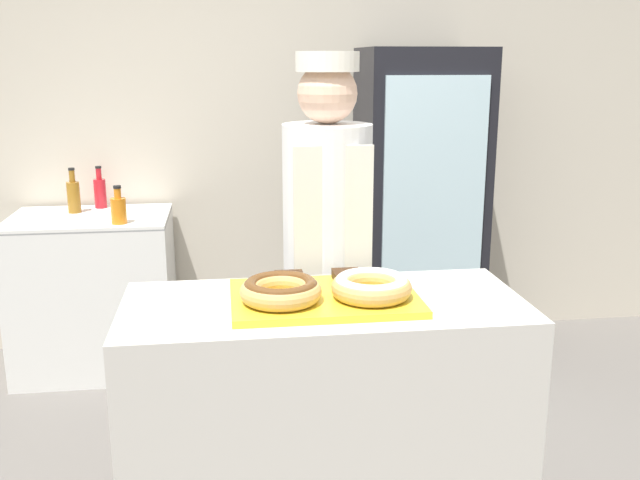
{
  "coord_description": "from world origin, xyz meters",
  "views": [
    {
      "loc": [
        -0.31,
        -2.16,
        1.71
      ],
      "look_at": [
        0.0,
        0.1,
        1.13
      ],
      "focal_mm": 40.0,
      "sensor_mm": 36.0,
      "label": 1
    }
  ],
  "objects_px": {
    "beverage_fridge": "(419,206)",
    "bottle_orange": "(119,209)",
    "donut_light_glaze": "(371,286)",
    "brownie_back_right": "(347,276)",
    "bottle_red": "(100,192)",
    "bottle_amber": "(74,195)",
    "brownie_back_left": "(289,278)",
    "serving_tray": "(324,298)",
    "baker_person": "(327,261)",
    "chest_freezer": "(95,292)",
    "donut_chocolate_glaze": "(281,290)"
  },
  "relations": [
    {
      "from": "chest_freezer",
      "to": "bottle_orange",
      "type": "bearing_deg",
      "value": -47.53
    },
    {
      "from": "serving_tray",
      "to": "bottle_red",
      "type": "distance_m",
      "value": 2.23
    },
    {
      "from": "serving_tray",
      "to": "chest_freezer",
      "type": "xyz_separation_m",
      "value": [
        -1.04,
        1.76,
        -0.52
      ]
    },
    {
      "from": "donut_light_glaze",
      "to": "chest_freezer",
      "type": "xyz_separation_m",
      "value": [
        -1.19,
        1.81,
        -0.57
      ]
    },
    {
      "from": "donut_light_glaze",
      "to": "brownie_back_right",
      "type": "relative_size",
      "value": 2.71
    },
    {
      "from": "brownie_back_left",
      "to": "donut_chocolate_glaze",
      "type": "bearing_deg",
      "value": -103.16
    },
    {
      "from": "brownie_back_right",
      "to": "bottle_orange",
      "type": "xyz_separation_m",
      "value": [
        -0.95,
        1.41,
        -0.03
      ]
    },
    {
      "from": "brownie_back_left",
      "to": "bottle_orange",
      "type": "height_order",
      "value": "bottle_orange"
    },
    {
      "from": "donut_light_glaze",
      "to": "bottle_red",
      "type": "height_order",
      "value": "bottle_red"
    },
    {
      "from": "bottle_amber",
      "to": "bottle_red",
      "type": "distance_m",
      "value": 0.17
    },
    {
      "from": "serving_tray",
      "to": "donut_chocolate_glaze",
      "type": "relative_size",
      "value": 2.33
    },
    {
      "from": "serving_tray",
      "to": "brownie_back_left",
      "type": "bearing_deg",
      "value": 125.34
    },
    {
      "from": "beverage_fridge",
      "to": "brownie_back_right",
      "type": "bearing_deg",
      "value": -113.5
    },
    {
      "from": "donut_light_glaze",
      "to": "chest_freezer",
      "type": "relative_size",
      "value": 0.29
    },
    {
      "from": "serving_tray",
      "to": "beverage_fridge",
      "type": "bearing_deg",
      "value": 65.45
    },
    {
      "from": "donut_light_glaze",
      "to": "chest_freezer",
      "type": "height_order",
      "value": "donut_light_glaze"
    },
    {
      "from": "donut_chocolate_glaze",
      "to": "bottle_red",
      "type": "xyz_separation_m",
      "value": [
        -0.87,
        2.04,
        -0.04
      ]
    },
    {
      "from": "beverage_fridge",
      "to": "bottle_amber",
      "type": "distance_m",
      "value": 1.94
    },
    {
      "from": "brownie_back_left",
      "to": "bottle_orange",
      "type": "relative_size",
      "value": 0.48
    },
    {
      "from": "beverage_fridge",
      "to": "bottle_amber",
      "type": "height_order",
      "value": "beverage_fridge"
    },
    {
      "from": "baker_person",
      "to": "chest_freezer",
      "type": "relative_size",
      "value": 1.97
    },
    {
      "from": "beverage_fridge",
      "to": "bottle_orange",
      "type": "bearing_deg",
      "value": -173.04
    },
    {
      "from": "beverage_fridge",
      "to": "bottle_amber",
      "type": "xyz_separation_m",
      "value": [
        -1.94,
        0.11,
        0.09
      ]
    },
    {
      "from": "brownie_back_left",
      "to": "baker_person",
      "type": "relative_size",
      "value": 0.05
    },
    {
      "from": "baker_person",
      "to": "donut_chocolate_glaze",
      "type": "bearing_deg",
      "value": -111.67
    },
    {
      "from": "chest_freezer",
      "to": "baker_person",
      "type": "bearing_deg",
      "value": -47.36
    },
    {
      "from": "donut_chocolate_glaze",
      "to": "baker_person",
      "type": "relative_size",
      "value": 0.15
    },
    {
      "from": "donut_chocolate_glaze",
      "to": "donut_light_glaze",
      "type": "distance_m",
      "value": 0.29
    },
    {
      "from": "baker_person",
      "to": "bottle_orange",
      "type": "bearing_deg",
      "value": 132.67
    },
    {
      "from": "serving_tray",
      "to": "brownie_back_right",
      "type": "distance_m",
      "value": 0.17
    },
    {
      "from": "chest_freezer",
      "to": "bottle_amber",
      "type": "relative_size",
      "value": 3.53
    },
    {
      "from": "serving_tray",
      "to": "donut_chocolate_glaze",
      "type": "xyz_separation_m",
      "value": [
        -0.14,
        -0.05,
        0.05
      ]
    },
    {
      "from": "donut_chocolate_glaze",
      "to": "bottle_red",
      "type": "bearing_deg",
      "value": 113.1
    },
    {
      "from": "donut_light_glaze",
      "to": "bottle_red",
      "type": "xyz_separation_m",
      "value": [
        -1.16,
        2.04,
        -0.04
      ]
    },
    {
      "from": "brownie_back_left",
      "to": "chest_freezer",
      "type": "distance_m",
      "value": 1.96
    },
    {
      "from": "donut_light_glaze",
      "to": "serving_tray",
      "type": "bearing_deg",
      "value": 160.67
    },
    {
      "from": "brownie_back_right",
      "to": "beverage_fridge",
      "type": "distance_m",
      "value": 1.76
    },
    {
      "from": "bottle_red",
      "to": "bottle_amber",
      "type": "bearing_deg",
      "value": -136.34
    },
    {
      "from": "chest_freezer",
      "to": "bottle_red",
      "type": "relative_size",
      "value": 3.67
    },
    {
      "from": "chest_freezer",
      "to": "bottle_orange",
      "type": "relative_size",
      "value": 4.42
    },
    {
      "from": "baker_person",
      "to": "bottle_amber",
      "type": "relative_size",
      "value": 6.96
    },
    {
      "from": "serving_tray",
      "to": "bottle_red",
      "type": "xyz_separation_m",
      "value": [
        -1.01,
        1.99,
        0.01
      ]
    },
    {
      "from": "baker_person",
      "to": "donut_light_glaze",
      "type": "bearing_deg",
      "value": -84.5
    },
    {
      "from": "chest_freezer",
      "to": "bottle_amber",
      "type": "xyz_separation_m",
      "value": [
        -0.09,
        0.11,
        0.53
      ]
    },
    {
      "from": "serving_tray",
      "to": "bottle_amber",
      "type": "relative_size",
      "value": 2.4
    },
    {
      "from": "serving_tray",
      "to": "baker_person",
      "type": "xyz_separation_m",
      "value": [
        0.09,
        0.53,
        -0.03
      ]
    },
    {
      "from": "baker_person",
      "to": "bottle_amber",
      "type": "height_order",
      "value": "baker_person"
    },
    {
      "from": "bottle_amber",
      "to": "bottle_red",
      "type": "relative_size",
      "value": 1.04
    },
    {
      "from": "chest_freezer",
      "to": "bottle_orange",
      "type": "distance_m",
      "value": 0.59
    },
    {
      "from": "donut_light_glaze",
      "to": "brownie_back_left",
      "type": "relative_size",
      "value": 2.71
    }
  ]
}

